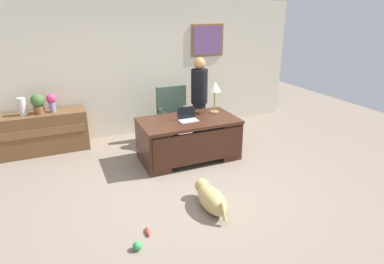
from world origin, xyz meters
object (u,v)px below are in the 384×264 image
(vase_empty, at_px, (22,107))
(potted_plant, at_px, (38,103))
(person_standing, at_px, (199,100))
(dog_toy_bone, at_px, (148,231))
(desk_lamp, at_px, (215,88))
(credenza, at_px, (42,133))
(dog_toy_ball, at_px, (137,246))
(desk, at_px, (189,138))
(armchair, at_px, (174,118))
(dog_lying, at_px, (211,198))
(vase_with_flowers, at_px, (51,101))
(laptop, at_px, (188,117))

(vase_empty, relative_size, potted_plant, 0.88)
(person_standing, bearing_deg, dog_toy_bone, -126.60)
(desk_lamp, xyz_separation_m, dog_toy_bone, (-1.86, -1.91, -1.17))
(person_standing, bearing_deg, desk_lamp, -80.65)
(credenza, height_order, dog_toy_ball, credenza)
(credenza, xyz_separation_m, dog_toy_bone, (1.10, -3.08, -0.35))
(credenza, xyz_separation_m, vase_empty, (-0.25, 0.00, 0.54))
(vase_empty, bearing_deg, desk_lamp, -19.93)
(person_standing, bearing_deg, potted_plant, 166.79)
(desk, xyz_separation_m, armchair, (0.07, 0.91, 0.09))
(armchair, bearing_deg, dog_toy_bone, -117.06)
(dog_lying, distance_m, potted_plant, 3.63)
(armchair, bearing_deg, vase_empty, 170.55)
(dog_lying, relative_size, vase_empty, 2.63)
(credenza, relative_size, armchair, 1.44)
(armchair, relative_size, dog_lying, 1.33)
(dog_lying, height_order, vase_with_flowers, vase_with_flowers)
(credenza, bearing_deg, potted_plant, 7.02)
(person_standing, bearing_deg, vase_with_flowers, 165.71)
(dog_toy_bone, bearing_deg, credenza, 109.74)
(credenza, distance_m, vase_empty, 0.59)
(vase_with_flowers, bearing_deg, dog_lying, -58.25)
(desk_lamp, height_order, vase_with_flowers, desk_lamp)
(credenza, height_order, laptop, laptop)
(armchair, relative_size, laptop, 3.45)
(vase_empty, bearing_deg, potted_plant, 0.00)
(desk, height_order, dog_toy_ball, desk)
(armchair, bearing_deg, desk_lamp, -53.94)
(person_standing, bearing_deg, credenza, 166.87)
(potted_plant, height_order, dog_toy_bone, potted_plant)
(person_standing, xyz_separation_m, dog_toy_ball, (-1.97, -2.63, -0.82))
(desk_lamp, distance_m, vase_empty, 3.43)
(person_standing, bearing_deg, dog_toy_ball, -126.83)
(person_standing, relative_size, dog_toy_bone, 9.53)
(desk, bearing_deg, dog_lying, -102.48)
(credenza, height_order, dog_lying, credenza)
(person_standing, bearing_deg, laptop, -127.73)
(laptop, distance_m, desk_lamp, 0.77)
(dog_lying, relative_size, potted_plant, 2.31)
(laptop, height_order, desk_lamp, desk_lamp)
(credenza, bearing_deg, vase_empty, 179.67)
(credenza, xyz_separation_m, person_standing, (2.89, -0.67, 0.49))
(dog_lying, bearing_deg, vase_empty, 128.18)
(armchair, relative_size, dog_toy_bone, 6.24)
(desk_lamp, relative_size, vase_empty, 1.84)
(vase_with_flowers, bearing_deg, person_standing, -14.29)
(vase_empty, bearing_deg, dog_toy_ball, -70.61)
(desk_lamp, bearing_deg, vase_empty, 160.07)
(laptop, distance_m, vase_with_flowers, 2.52)
(credenza, xyz_separation_m, dog_lying, (2.04, -2.90, -0.22))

